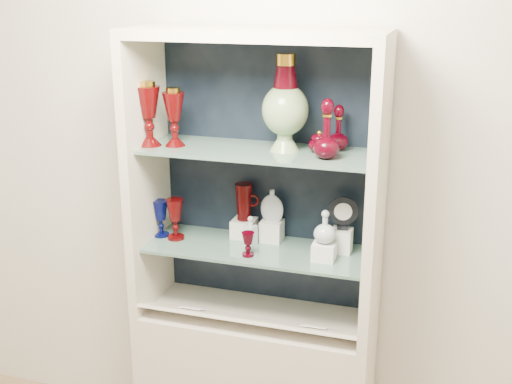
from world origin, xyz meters
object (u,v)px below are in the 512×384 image
(ruby_pitcher, at_px, (244,202))
(flat_flask, at_px, (272,205))
(ruby_decanter_b, at_px, (339,126))
(enamel_urn, at_px, (285,103))
(pedestal_lamp_right, at_px, (174,117))
(cameo_medallion, at_px, (343,213))
(clear_square_bottle, at_px, (250,231))
(pedestal_lamp_left, at_px, (149,114))
(lidded_bowl, at_px, (319,141))
(ruby_decanter_a, at_px, (327,125))
(ruby_goblet_small, at_px, (248,244))
(clear_round_decanter, at_px, (325,228))
(ruby_goblet_tall, at_px, (175,219))
(cobalt_goblet, at_px, (161,218))

(ruby_pitcher, distance_m, flat_flask, 0.13)
(ruby_decanter_b, bearing_deg, enamel_urn, -162.85)
(pedestal_lamp_right, bearing_deg, cameo_medallion, 7.50)
(clear_square_bottle, bearing_deg, cameo_medallion, 6.51)
(pedestal_lamp_left, height_order, lidded_bowl, pedestal_lamp_left)
(ruby_decanter_a, relative_size, ruby_goblet_small, 2.53)
(lidded_bowl, distance_m, flat_flask, 0.37)
(flat_flask, bearing_deg, lidded_bowl, -11.99)
(pedestal_lamp_left, bearing_deg, ruby_decanter_a, 0.22)
(enamel_urn, relative_size, clear_round_decanter, 2.87)
(enamel_urn, distance_m, clear_square_bottle, 0.56)
(ruby_decanter_b, distance_m, lidded_bowl, 0.10)
(ruby_decanter_a, distance_m, cameo_medallion, 0.40)
(ruby_goblet_tall, xyz_separation_m, cameo_medallion, (0.71, 0.07, 0.08))
(cobalt_goblet, bearing_deg, ruby_pitcher, 15.15)
(flat_flask, height_order, clear_round_decanter, flat_flask)
(enamel_urn, bearing_deg, pedestal_lamp_left, -171.37)
(ruby_decanter_a, relative_size, clear_square_bottle, 1.97)
(pedestal_lamp_left, xyz_separation_m, ruby_pitcher, (0.35, 0.16, -0.39))
(enamel_urn, height_order, cameo_medallion, enamel_urn)
(ruby_decanter_b, height_order, cameo_medallion, ruby_decanter_b)
(ruby_goblet_tall, xyz_separation_m, ruby_goblet_small, (0.35, -0.08, -0.04))
(pedestal_lamp_right, relative_size, cameo_medallion, 1.66)
(pedestal_lamp_right, xyz_separation_m, enamel_urn, (0.45, 0.06, 0.07))
(pedestal_lamp_right, bearing_deg, ruby_goblet_small, -10.52)
(clear_round_decanter, bearing_deg, pedestal_lamp_right, 179.47)
(ruby_decanter_a, distance_m, clear_square_bottle, 0.58)
(ruby_goblet_tall, xyz_separation_m, clear_round_decanter, (0.65, -0.03, 0.05))
(ruby_pitcher, bearing_deg, ruby_goblet_small, -77.84)
(cameo_medallion, bearing_deg, lidded_bowl, -173.12)
(cameo_medallion, bearing_deg, ruby_decanter_a, -125.92)
(pedestal_lamp_left, xyz_separation_m, ruby_decanter_a, (0.73, 0.00, -0.00))
(ruby_decanter_b, distance_m, cobalt_goblet, 0.87)
(ruby_decanter_a, xyz_separation_m, ruby_decanter_b, (0.02, 0.14, -0.03))
(ruby_goblet_tall, bearing_deg, cameo_medallion, 5.38)
(ruby_decanter_b, height_order, clear_round_decanter, ruby_decanter_b)
(lidded_bowl, distance_m, ruby_goblet_tall, 0.71)
(pedestal_lamp_right, xyz_separation_m, clear_square_bottle, (0.31, 0.05, -0.47))
(lidded_bowl, distance_m, clear_round_decanter, 0.34)
(enamel_urn, bearing_deg, lidded_bowl, 1.64)
(flat_flask, bearing_deg, clear_square_bottle, -126.58)
(lidded_bowl, height_order, cobalt_goblet, lidded_bowl)
(ruby_goblet_tall, xyz_separation_m, ruby_pitcher, (0.27, 0.11, 0.07))
(enamel_urn, relative_size, flat_flask, 2.65)
(cobalt_goblet, relative_size, clear_round_decanter, 1.23)
(pedestal_lamp_right, relative_size, ruby_decanter_a, 0.92)
(ruby_decanter_a, relative_size, flat_flask, 1.80)
(lidded_bowl, relative_size, ruby_pitcher, 0.57)
(enamel_urn, height_order, cobalt_goblet, enamel_urn)
(lidded_bowl, distance_m, cobalt_goblet, 0.78)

